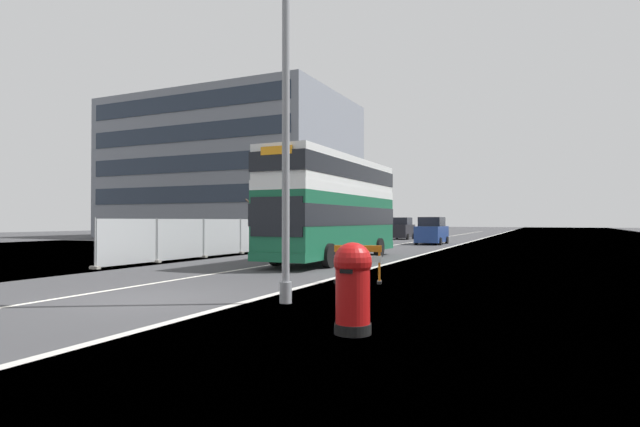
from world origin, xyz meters
The scene contains 12 objects.
ground centered at (0.58, 0.08, -0.05)m, with size 140.00×280.00×0.10m.
double_decker_bus centered at (-0.30, 12.73, 2.61)m, with size 2.77×11.34×4.91m.
lamppost_foreground centered at (3.49, 0.98, 4.16)m, with size 0.29×0.70×8.80m.
red_pillar_postbox centered at (6.05, -1.30, 0.85)m, with size 0.66×0.66×1.56m.
roadworks_barrier centered at (3.72, 5.19, 0.72)m, with size 1.52×0.84×1.17m.
construction_site_fence centered at (-7.31, 13.42, 0.98)m, with size 0.44×17.20×2.06m.
car_oncoming_near centered at (0.37, 31.26, 1.03)m, with size 2.08×4.44×2.19m.
car_receding_mid centered at (-4.73, 40.68, 1.04)m, with size 1.97×3.83×2.23m.
bare_tree_far_verge_near centered at (-14.64, 29.07, 2.06)m, with size 2.99×2.47×3.89m.
bare_tree_far_verge_mid centered at (-12.29, 38.38, 2.59)m, with size 1.89×2.46×4.92m.
bare_tree_far_verge_far centered at (-16.46, 41.29, 2.10)m, with size 2.14×2.97×4.44m.
backdrop_office_block centered at (-24.97, 39.81, 7.90)m, with size 26.53×17.61×15.79m.
Camera 1 is at (9.13, -9.29, 1.94)m, focal length 28.00 mm.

